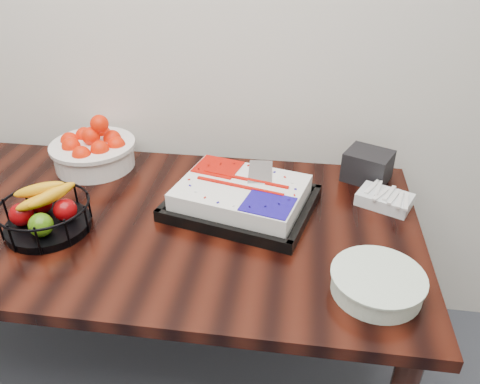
# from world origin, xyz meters

# --- Properties ---
(table) EXTENTS (1.80, 0.90, 0.75)m
(table) POSITION_xyz_m (0.00, 2.00, 0.66)
(table) COLOR black
(table) RESTS_ON ground
(cake_tray) EXTENTS (0.53, 0.46, 0.09)m
(cake_tray) POSITION_xyz_m (0.33, 2.10, 0.79)
(cake_tray) COLOR black
(cake_tray) RESTS_ON table
(tangerine_bowl) EXTENTS (0.32, 0.32, 0.20)m
(tangerine_bowl) POSITION_xyz_m (-0.27, 2.31, 0.84)
(tangerine_bowl) COLOR white
(tangerine_bowl) RESTS_ON table
(fruit_basket) EXTENTS (0.27, 0.27, 0.15)m
(fruit_basket) POSITION_xyz_m (-0.25, 1.89, 0.81)
(fruit_basket) COLOR black
(fruit_basket) RESTS_ON table
(plate_stack) EXTENTS (0.24, 0.24, 0.06)m
(plate_stack) POSITION_xyz_m (0.73, 1.75, 0.78)
(plate_stack) COLOR white
(plate_stack) RESTS_ON table
(fork_bag) EXTENTS (0.20, 0.17, 0.05)m
(fork_bag) POSITION_xyz_m (0.80, 2.18, 0.77)
(fork_bag) COLOR silver
(fork_bag) RESTS_ON table
(napkin_box) EXTENTS (0.20, 0.19, 0.11)m
(napkin_box) POSITION_xyz_m (0.75, 2.35, 0.81)
(napkin_box) COLOR black
(napkin_box) RESTS_ON table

